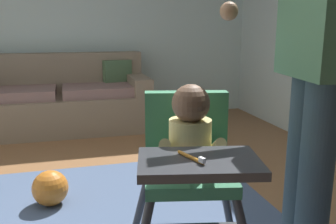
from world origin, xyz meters
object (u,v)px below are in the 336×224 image
at_px(toy_ball, 50,188).
at_px(toy_ball_second, 190,174).
at_px(high_chair, 189,155).
at_px(couch, 61,101).
at_px(adult_standing, 316,74).

relative_size(toy_ball, toy_ball_second, 1.05).
distance_m(high_chair, toy_ball_second, 1.23).
distance_m(couch, toy_ball_second, 2.18).
bearing_deg(toy_ball, couch, 88.25).
xyz_separation_m(adult_standing, toy_ball_second, (-0.16, 1.11, -0.86)).
relative_size(couch, high_chair, 2.10).
distance_m(high_chair, toy_ball, 1.32).
height_order(toy_ball, toy_ball_second, toy_ball).
bearing_deg(high_chair, couch, -157.38).
distance_m(couch, high_chair, 3.08).
relative_size(adult_standing, toy_ball, 7.23).
relative_size(couch, toy_ball, 8.43).
distance_m(toy_ball, toy_ball_second, 0.97).
relative_size(couch, toy_ball_second, 8.87).
bearing_deg(toy_ball_second, couch, 114.86).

